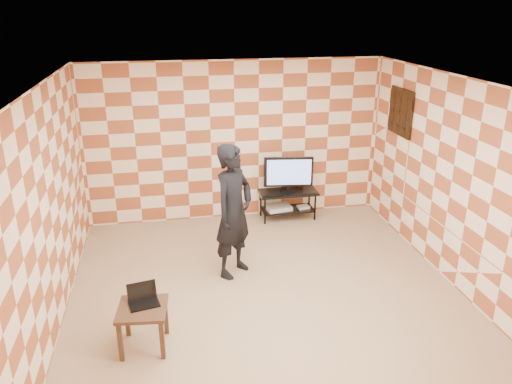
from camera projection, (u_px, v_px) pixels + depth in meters
floor at (264, 289)px, 6.58m from camera, size 5.00×5.00×0.00m
wall_back at (235, 142)px, 8.39m from camera, size 5.00×0.02×2.70m
wall_front at (332, 309)px, 3.80m from camera, size 5.00×0.02×2.70m
wall_left at (50, 209)px, 5.66m from camera, size 0.02×5.00×2.70m
wall_right at (452, 181)px, 6.53m from camera, size 0.02×5.00×2.70m
ceiling at (266, 82)px, 5.62m from camera, size 5.00×5.00×0.02m
wall_art at (401, 112)px, 7.74m from camera, size 0.04×0.72×0.72m
tv_stand at (288, 198)px, 8.63m from camera, size 1.00×0.45×0.50m
tv at (288, 173)px, 8.46m from camera, size 0.84×0.19×0.61m
dvd_player at (278, 208)px, 8.65m from camera, size 0.46×0.36×0.07m
game_console at (303, 207)px, 8.72m from camera, size 0.22×0.17×0.05m
side_table at (143, 314)px, 5.34m from camera, size 0.57×0.57×0.50m
laptop at (143, 299)px, 5.38m from camera, size 0.36×0.30×0.21m
person at (234, 211)px, 6.67m from camera, size 0.79×0.79×1.85m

